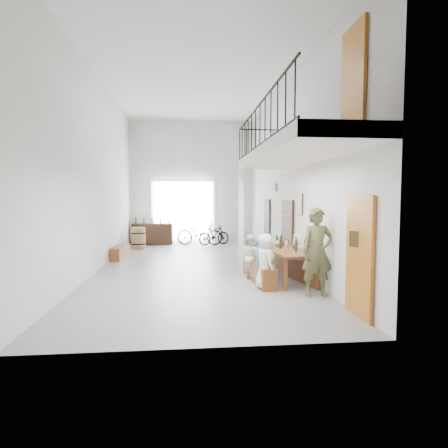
{
  "coord_description": "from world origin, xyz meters",
  "views": [
    {
      "loc": [
        -0.25,
        -10.99,
        2.05
      ],
      "look_at": [
        0.81,
        -0.5,
        1.32
      ],
      "focal_mm": 30.0,
      "sensor_mm": 36.0,
      "label": 1
    }
  ],
  "objects": [
    {
      "name": "guest_left_c",
      "position": [
        1.39,
        -1.66,
        0.56
      ],
      "size": [
        0.61,
        0.67,
        1.12
      ],
      "primitive_type": "imported",
      "rotation": [
        0.0,
        0.0,
        2.0
      ],
      "color": "white",
      "rests_on": "ground"
    },
    {
      "name": "balcony",
      "position": [
        1.98,
        -3.13,
        2.96
      ],
      "size": [
        1.52,
        5.62,
        4.0
      ],
      "color": "white",
      "rests_on": "ground"
    },
    {
      "name": "guest_left_b",
      "position": [
        1.5,
        -2.24,
        0.57
      ],
      "size": [
        0.39,
        0.48,
        1.14
      ],
      "primitive_type": "imported",
      "rotation": [
        0.0,
        0.0,
        1.25
      ],
      "color": "teal",
      "rests_on": "ground"
    },
    {
      "name": "bicycle_near",
      "position": [
        0.32,
        5.24,
        0.52
      ],
      "size": [
        2.05,
        0.97,
        1.04
      ],
      "primitive_type": "imported",
      "rotation": [
        0.0,
        0.0,
        1.42
      ],
      "color": "black",
      "rests_on": "ground"
    },
    {
      "name": "guest_right_a",
      "position": [
        2.75,
        -2.48,
        0.66
      ],
      "size": [
        0.46,
        0.81,
        1.31
      ],
      "primitive_type": "imported",
      "rotation": [
        0.0,
        0.0,
        -1.76
      ],
      "color": "#A9301D",
      "rests_on": "ground"
    },
    {
      "name": "gateway_portal",
      "position": [
        -0.4,
        5.94,
        1.4
      ],
      "size": [
        2.8,
        0.08,
        2.8
      ],
      "primitive_type": "cube",
      "color": "white",
      "rests_on": "ground"
    },
    {
      "name": "guest_left_a",
      "position": [
        1.5,
        -2.8,
        0.63
      ],
      "size": [
        0.53,
        0.69,
        1.25
      ],
      "primitive_type": "imported",
      "rotation": [
        0.0,
        0.0,
        1.81
      ],
      "color": "white",
      "rests_on": "ground"
    },
    {
      "name": "room_walls",
      "position": [
        0.0,
        0.0,
        3.55
      ],
      "size": [
        12.0,
        12.0,
        12.0
      ],
      "color": "white",
      "rests_on": "ground"
    },
    {
      "name": "host_standing",
      "position": [
        2.46,
        -3.51,
        0.93
      ],
      "size": [
        0.69,
        0.47,
        1.85
      ],
      "primitive_type": "imported",
      "rotation": [
        0.0,
        0.0,
        0.04
      ],
      "color": "#4C4C2B",
      "rests_on": "ground"
    },
    {
      "name": "floor",
      "position": [
        0.0,
        0.0,
        0.0
      ],
      "size": [
        12.0,
        12.0,
        0.0
      ],
      "primitive_type": "plane",
      "color": "slate",
      "rests_on": "ground"
    },
    {
      "name": "tableware",
      "position": [
        2.14,
        -2.02,
        0.94
      ],
      "size": [
        0.35,
        1.24,
        0.35
      ],
      "color": "black",
      "rests_on": "tasting_table"
    },
    {
      "name": "guest_right_b",
      "position": [
        2.82,
        -2.01,
        0.58
      ],
      "size": [
        0.67,
        1.14,
        1.17
      ],
      "primitive_type": "imported",
      "rotation": [
        0.0,
        0.0,
        -1.89
      ],
      "color": "black",
      "rests_on": "ground"
    },
    {
      "name": "bench_inner",
      "position": [
        1.51,
        -2.04,
        0.24
      ],
      "size": [
        0.44,
        2.12,
        0.48
      ],
      "primitive_type": "cube",
      "rotation": [
        0.0,
        0.0,
        0.05
      ],
      "color": "brown",
      "rests_on": "ground"
    },
    {
      "name": "counter_bottles",
      "position": [
        -1.75,
        5.65,
        1.06
      ],
      "size": [
        1.5,
        0.19,
        0.28
      ],
      "color": "black",
      "rests_on": "serving_counter"
    },
    {
      "name": "oak_barrel",
      "position": [
        -2.19,
        4.21,
        0.43
      ],
      "size": [
        0.59,
        0.59,
        0.87
      ],
      "color": "olive",
      "rests_on": "ground"
    },
    {
      "name": "tasting_table",
      "position": [
        2.19,
        -2.02,
        0.71
      ],
      "size": [
        1.19,
        2.38,
        0.79
      ],
      "rotation": [
        0.0,
        0.0,
        0.11
      ],
      "color": "brown",
      "rests_on": "ground"
    },
    {
      "name": "bench_wall",
      "position": [
        2.57,
        -1.94,
        0.26
      ],
      "size": [
        0.76,
        2.28,
        0.52
      ],
      "primitive_type": "cube",
      "rotation": [
        0.0,
        0.0,
        0.21
      ],
      "color": "brown",
      "rests_on": "ground"
    },
    {
      "name": "guest_left_d",
      "position": [
        1.48,
        -1.12,
        0.54
      ],
      "size": [
        0.56,
        0.78,
        1.09
      ],
      "primitive_type": "imported",
      "rotation": [
        0.0,
        0.0,
        1.34
      ],
      "color": "teal",
      "rests_on": "ground"
    },
    {
      "name": "potted_plant",
      "position": [
        2.45,
        0.38,
        0.19
      ],
      "size": [
        0.43,
        0.41,
        0.38
      ],
      "primitive_type": "imported",
      "rotation": [
        0.0,
        0.0,
        0.43
      ],
      "color": "#19541D",
      "rests_on": "ground"
    },
    {
      "name": "bicycle_far",
      "position": [
        0.94,
        5.16,
        0.44
      ],
      "size": [
        1.51,
        0.96,
        0.88
      ],
      "primitive_type": "imported",
      "rotation": [
        0.0,
        0.0,
        1.98
      ],
      "color": "black",
      "rests_on": "ground"
    },
    {
      "name": "side_bench",
      "position": [
        -2.5,
        1.9,
        0.21
      ],
      "size": [
        0.45,
        1.51,
        0.42
      ],
      "primitive_type": "cube",
      "rotation": [
        0.0,
        0.0,
        -0.08
      ],
      "color": "brown",
      "rests_on": "ground"
    },
    {
      "name": "serving_counter",
      "position": [
        -1.75,
        5.65,
        0.46
      ],
      "size": [
        1.77,
        0.59,
        0.92
      ],
      "primitive_type": "cube",
      "rotation": [
        0.0,
        0.0,
        -0.06
      ],
      "color": "#321F0E",
      "rests_on": "ground"
    },
    {
      "name": "guest_right_c",
      "position": [
        2.73,
        -1.27,
        0.56
      ],
      "size": [
        0.55,
        0.64,
        1.11
      ],
      "primitive_type": "imported",
      "rotation": [
        0.0,
        0.0,
        -1.14
      ],
      "color": "white",
      "rests_on": "ground"
    },
    {
      "name": "right_wall_decor",
      "position": [
        2.7,
        -1.87,
        1.74
      ],
      "size": [
        0.07,
        8.28,
        5.07
      ],
      "color": "#A2601A",
      "rests_on": "ground"
    }
  ]
}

